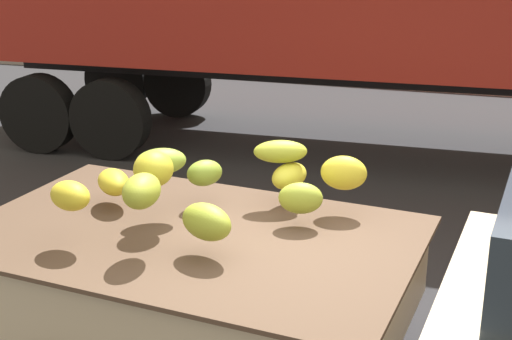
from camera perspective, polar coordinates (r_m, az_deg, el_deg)
curb_strip at (r=14.63m, az=14.24°, el=6.57°), size 80.00×0.80×0.16m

